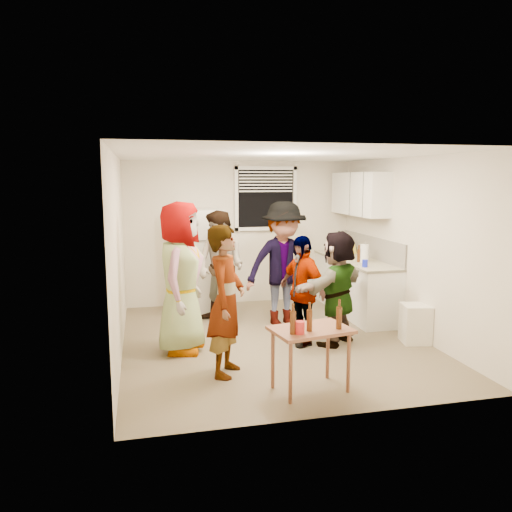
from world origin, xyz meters
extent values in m
cube|color=white|center=(-0.75, 1.88, 0.85)|extent=(0.70, 0.70, 1.70)
cube|color=white|center=(1.70, 1.15, 0.43)|extent=(0.60, 2.20, 0.86)
cube|color=beige|center=(1.70, 1.15, 0.88)|extent=(0.64, 2.22, 0.04)
cube|color=beige|center=(1.99, 1.15, 1.08)|extent=(0.03, 2.20, 0.36)
cube|color=white|center=(1.83, 1.35, 1.95)|extent=(0.34, 1.60, 0.70)
cylinder|color=white|center=(1.68, 0.78, 0.90)|extent=(0.13, 0.13, 0.28)
cylinder|color=black|center=(1.75, 1.99, 0.90)|extent=(0.07, 0.07, 0.27)
cylinder|color=#47230C|center=(1.60, 0.81, 0.90)|extent=(0.05, 0.05, 0.20)
cylinder|color=#1421CF|center=(1.50, 0.38, 0.90)|extent=(0.08, 0.08, 0.11)
cube|color=#EFD54A|center=(1.92, 1.74, 0.98)|extent=(0.02, 0.19, 0.16)
cube|color=silver|center=(1.85, -0.49, 0.25)|extent=(0.42, 0.42, 0.52)
cylinder|color=#47230C|center=(-0.09, -1.72, 0.67)|extent=(0.06, 0.06, 0.22)
cylinder|color=red|center=(-0.21, -1.79, 0.67)|extent=(0.10, 0.10, 0.13)
imported|color=#9B9B9B|center=(-1.25, -0.11, 0.00)|extent=(2.12, 1.52, 0.61)
imported|color=#141933|center=(-0.82, -1.00, 0.00)|extent=(1.80, 1.29, 0.41)
imported|color=#503721|center=(-0.56, 1.00, 0.00)|extent=(1.83, 1.79, 0.65)
imported|color=#3A3A3E|center=(0.34, 0.70, 0.00)|extent=(1.47, 2.03, 0.69)
imported|color=black|center=(0.33, -0.19, 0.00)|extent=(1.68, 1.33, 0.36)
imported|color=#C86750|center=(0.80, -0.28, 0.00)|extent=(2.05, 2.07, 0.45)
camera|label=1|loc=(-1.72, -6.34, 2.20)|focal=35.00mm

